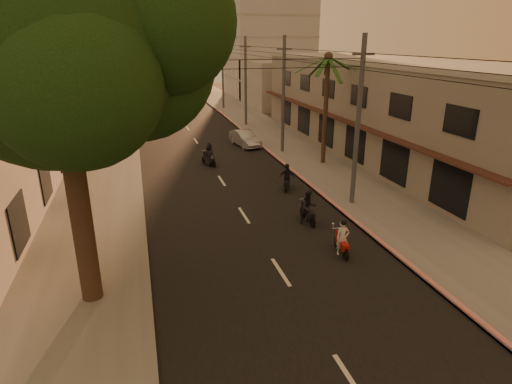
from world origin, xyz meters
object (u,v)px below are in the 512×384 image
broadleaf_tree (71,47)px  palm_tree (328,63)px  scooter_mid_a (308,208)px  parked_car (245,138)px  scooter_mid_b (287,178)px  scooter_red (342,239)px  scooter_far_a (209,155)px

broadleaf_tree → palm_tree: bearing=43.5°
scooter_mid_a → parked_car: size_ratio=0.43×
scooter_mid_b → scooter_red: bearing=-69.8°
scooter_mid_a → parked_car: bearing=86.1°
scooter_mid_b → parked_car: bearing=112.0°
scooter_red → parked_car: size_ratio=0.40×
scooter_red → scooter_mid_a: bearing=99.4°
broadleaf_tree → scooter_far_a: broadleaf_tree is taller
broadleaf_tree → scooter_mid_b: broadleaf_tree is taller
broadleaf_tree → scooter_red: broadleaf_tree is taller
broadleaf_tree → palm_tree: size_ratio=1.48×
palm_tree → scooter_mid_a: 12.73m
broadleaf_tree → palm_tree: (14.61, 13.86, -1.33)m
scooter_red → scooter_far_a: 15.30m
scooter_red → scooter_mid_b: bearing=93.9°
palm_tree → scooter_far_a: size_ratio=4.68×
scooter_mid_b → parked_car: scooter_mid_b is taller
scooter_mid_a → scooter_far_a: (-3.04, 11.48, -0.00)m
palm_tree → scooter_red: 15.56m
scooter_red → scooter_mid_b: 8.53m
scooter_mid_a → scooter_mid_b: (0.63, 5.02, -0.04)m
broadleaf_tree → parked_car: 24.61m
scooter_far_a → parked_car: 6.64m
scooter_red → parked_car: 20.29m
broadleaf_tree → scooter_far_a: size_ratio=6.90×
scooter_red → scooter_far_a: (-3.17, 14.97, 0.08)m
broadleaf_tree → scooter_mid_b: bearing=42.0°
scooter_mid_a → parked_car: (0.96, 16.78, -0.14)m
scooter_mid_a → parked_car: scooter_mid_a is taller
palm_tree → parked_car: palm_tree is taller
scooter_red → parked_car: bearing=94.9°
broadleaf_tree → scooter_red: size_ratio=7.24×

